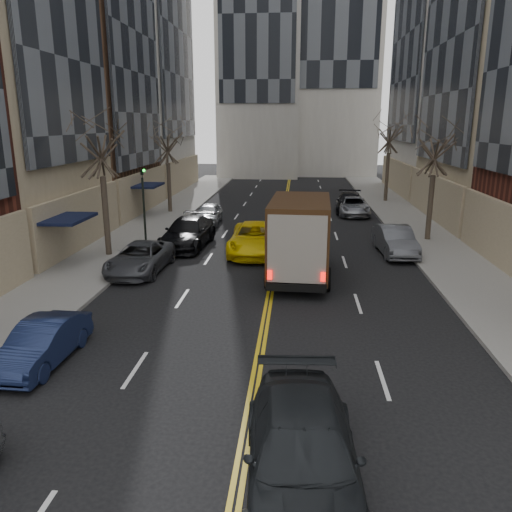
# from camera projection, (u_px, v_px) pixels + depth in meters

# --- Properties ---
(sidewalk_left) EXTENTS (4.00, 66.00, 0.15)m
(sidewalk_left) POSITION_uv_depth(u_px,v_px,m) (145.00, 228.00, 33.04)
(sidewalk_left) COLOR slate
(sidewalk_left) RESTS_ON ground
(sidewalk_right) EXTENTS (4.00, 66.00, 0.15)m
(sidewalk_right) POSITION_uv_depth(u_px,v_px,m) (422.00, 233.00, 31.59)
(sidewalk_right) COLOR slate
(sidewalk_right) RESTS_ON ground
(tree_lf_mid) EXTENTS (3.20, 3.20, 8.91)m
(tree_lf_mid) POSITION_uv_depth(u_px,v_px,m) (99.00, 128.00, 24.59)
(tree_lf_mid) COLOR #382D23
(tree_lf_mid) RESTS_ON sidewalk_left
(tree_lf_far) EXTENTS (3.20, 3.20, 8.12)m
(tree_lf_far) POSITION_uv_depth(u_px,v_px,m) (167.00, 134.00, 37.25)
(tree_lf_far) COLOR #382D23
(tree_lf_far) RESTS_ON sidewalk_left
(tree_rt_mid) EXTENTS (3.20, 3.20, 8.32)m
(tree_rt_mid) POSITION_uv_depth(u_px,v_px,m) (437.00, 135.00, 28.10)
(tree_rt_mid) COLOR #382D23
(tree_rt_mid) RESTS_ON sidewalk_right
(tree_rt_far) EXTENTS (3.20, 3.20, 9.11)m
(tree_rt_far) POSITION_uv_depth(u_px,v_px,m) (390.00, 123.00, 42.38)
(tree_rt_far) COLOR #382D23
(tree_rt_far) RESTS_ON sidewalk_right
(traffic_signal) EXTENTS (0.29, 0.26, 4.70)m
(traffic_signal) POSITION_uv_depth(u_px,v_px,m) (143.00, 198.00, 27.38)
(traffic_signal) COLOR black
(traffic_signal) RESTS_ON sidewalk_left
(ups_truck) EXTENTS (2.97, 6.79, 3.66)m
(ups_truck) POSITION_uv_depth(u_px,v_px,m) (300.00, 238.00, 22.43)
(ups_truck) COLOR black
(ups_truck) RESTS_ON ground
(observer_sedan) EXTENTS (2.49, 5.51, 1.57)m
(observer_sedan) POSITION_uv_depth(u_px,v_px,m) (302.00, 454.00, 9.48)
(observer_sedan) COLOR black
(observer_sedan) RESTS_ON ground
(taxi) EXTENTS (2.76, 5.84, 1.61)m
(taxi) POSITION_uv_depth(u_px,v_px,m) (255.00, 239.00, 26.84)
(taxi) COLOR yellow
(taxi) RESTS_ON ground
(pedestrian) EXTENTS (0.55, 0.74, 1.83)m
(pedestrian) POSITION_uv_depth(u_px,v_px,m) (272.00, 259.00, 22.47)
(pedestrian) COLOR black
(pedestrian) RESTS_ON ground
(parked_lf_b) EXTENTS (1.50, 3.92, 1.28)m
(parked_lf_b) POSITION_uv_depth(u_px,v_px,m) (42.00, 343.00, 14.56)
(parked_lf_b) COLOR #121B3A
(parked_lf_b) RESTS_ON ground
(parked_lf_c) EXTENTS (2.42, 4.97, 1.36)m
(parked_lf_c) POSITION_uv_depth(u_px,v_px,m) (140.00, 258.00, 23.51)
(parked_lf_c) COLOR #44464B
(parked_lf_c) RESTS_ON ground
(parked_lf_d) EXTENTS (2.65, 5.76, 1.63)m
(parked_lf_d) POSITION_uv_depth(u_px,v_px,m) (188.00, 233.00, 28.24)
(parked_lf_d) COLOR black
(parked_lf_d) RESTS_ON ground
(parked_lf_e) EXTENTS (1.71, 4.14, 1.40)m
(parked_lf_e) POSITION_uv_depth(u_px,v_px,m) (209.00, 214.00, 34.65)
(parked_lf_e) COLOR #A9ACB1
(parked_lf_e) RESTS_ON ground
(parked_rt_a) EXTENTS (1.87, 4.68, 1.51)m
(parked_rt_a) POSITION_uv_depth(u_px,v_px,m) (395.00, 241.00, 26.59)
(parked_rt_a) COLOR #4E5056
(parked_rt_a) RESTS_ON ground
(parked_rt_b) EXTENTS (2.34, 4.95, 1.37)m
(parked_rt_b) POSITION_uv_depth(u_px,v_px,m) (353.00, 206.00, 37.95)
(parked_rt_b) COLOR #A0A2A8
(parked_rt_b) RESTS_ON ground
(parked_rt_c) EXTENTS (2.53, 5.33, 1.50)m
(parked_rt_c) POSITION_uv_depth(u_px,v_px,m) (350.00, 203.00, 39.11)
(parked_rt_c) COLOR black
(parked_rt_c) RESTS_ON ground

